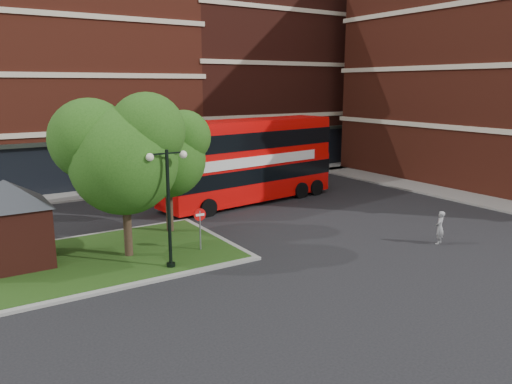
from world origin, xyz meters
TOP-DOWN VIEW (x-y plane):
  - ground at (0.00, 0.00)m, footprint 120.00×120.00m
  - pavement_far at (0.00, 16.50)m, footprint 44.00×3.00m
  - pavement_side at (16.50, 2.00)m, footprint 3.00×28.00m
  - terrace_far_left at (-8.00, 24.00)m, footprint 26.00×12.00m
  - terrace_far_right at (14.00, 24.00)m, footprint 18.00×12.00m
  - terrace_side at (24.00, 4.00)m, footprint 12.00×24.00m
  - traffic_island at (-8.00, 3.00)m, footprint 12.60×7.60m
  - kiosk at (-11.00, 4.00)m, footprint 6.51×6.51m
  - tree_island_west at (-6.60, 2.58)m, footprint 5.40×4.71m
  - tree_island_east at (-3.58, 5.06)m, footprint 4.46×3.90m
  - lamp_island at (-5.50, 0.20)m, footprint 1.72×0.36m
  - lamp_far_left at (2.00, 14.50)m, footprint 1.72×0.36m
  - lamp_far_right at (10.00, 14.50)m, footprint 1.72×0.36m
  - bus at (3.64, 8.90)m, footprint 12.48×4.33m
  - woman at (6.73, -3.50)m, footprint 0.69×0.58m
  - car_silver at (-2.64, 16.00)m, footprint 3.89×1.80m
  - car_white at (9.47, 15.20)m, footprint 4.62×2.10m
  - no_entry_sign at (-3.50, 1.50)m, footprint 0.57×0.09m

SIDE VIEW (x-z plane):
  - ground at x=0.00m, z-range 0.00..0.00m
  - pavement_far at x=0.00m, z-range 0.00..0.12m
  - pavement_side at x=16.50m, z-range 0.00..0.12m
  - traffic_island at x=-8.00m, z-range -0.01..0.14m
  - car_silver at x=-2.64m, z-range 0.00..1.29m
  - car_white at x=9.47m, z-range 0.00..1.47m
  - woman at x=6.73m, z-range 0.00..1.61m
  - no_entry_sign at x=-3.50m, z-range 0.44..2.51m
  - kiosk at x=-11.00m, z-range 0.52..4.12m
  - lamp_island at x=-5.50m, z-range 0.33..5.33m
  - lamp_far_left at x=2.00m, z-range 0.33..5.33m
  - lamp_far_right at x=10.00m, z-range 0.33..5.33m
  - bus at x=3.64m, z-range 0.73..5.40m
  - tree_island_east at x=-3.58m, z-range 1.10..7.39m
  - tree_island_west at x=-6.60m, z-range 1.19..8.40m
  - terrace_far_left at x=-8.00m, z-range 0.00..14.00m
  - terrace_side at x=24.00m, z-range 0.00..15.00m
  - terrace_far_right at x=14.00m, z-range 0.00..16.00m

